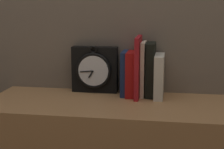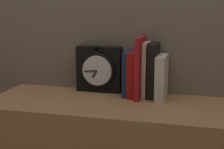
{
  "view_description": "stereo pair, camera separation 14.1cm",
  "coord_description": "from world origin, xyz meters",
  "px_view_note": "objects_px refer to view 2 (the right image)",
  "views": [
    {
      "loc": [
        0.23,
        -1.37,
        1.31
      ],
      "look_at": [
        0.0,
        0.0,
        1.03
      ],
      "focal_mm": 60.0,
      "sensor_mm": 36.0,
      "label": 1
    },
    {
      "loc": [
        0.37,
        -1.34,
        1.31
      ],
      "look_at": [
        0.0,
        0.0,
        1.03
      ],
      "focal_mm": 60.0,
      "sensor_mm": 36.0,
      "label": 2
    }
  ],
  "objects_px": {
    "book_slot0_navy": "(127,74)",
    "book_slot4_black": "(153,70)",
    "book_slot2_red": "(140,68)",
    "book_slot5_cream": "(162,77)",
    "clock": "(99,69)",
    "book_slot1_red": "(134,74)",
    "book_slot3_cream": "(146,70)"
  },
  "relations": [
    {
      "from": "book_slot4_black",
      "to": "book_slot0_navy",
      "type": "bearing_deg",
      "value": 179.98
    },
    {
      "from": "book_slot3_cream",
      "to": "book_slot5_cream",
      "type": "xyz_separation_m",
      "value": [
        0.07,
        -0.02,
        -0.02
      ]
    },
    {
      "from": "book_slot3_cream",
      "to": "book_slot4_black",
      "type": "xyz_separation_m",
      "value": [
        0.03,
        0.0,
        -0.0
      ]
    },
    {
      "from": "clock",
      "to": "book_slot4_black",
      "type": "distance_m",
      "value": 0.24
    },
    {
      "from": "book_slot2_red",
      "to": "book_slot3_cream",
      "type": "distance_m",
      "value": 0.03
    },
    {
      "from": "book_slot0_navy",
      "to": "book_slot4_black",
      "type": "relative_size",
      "value": 0.83
    },
    {
      "from": "book_slot2_red",
      "to": "book_slot3_cream",
      "type": "relative_size",
      "value": 1.1
    },
    {
      "from": "book_slot0_navy",
      "to": "book_slot1_red",
      "type": "distance_m",
      "value": 0.03
    },
    {
      "from": "book_slot4_black",
      "to": "book_slot5_cream",
      "type": "xyz_separation_m",
      "value": [
        0.04,
        -0.02,
        -0.02
      ]
    },
    {
      "from": "book_slot0_navy",
      "to": "book_slot4_black",
      "type": "bearing_deg",
      "value": -0.02
    },
    {
      "from": "book_slot2_red",
      "to": "book_slot1_red",
      "type": "bearing_deg",
      "value": 150.82
    },
    {
      "from": "book_slot4_black",
      "to": "book_slot5_cream",
      "type": "height_order",
      "value": "book_slot4_black"
    },
    {
      "from": "book_slot1_red",
      "to": "book_slot5_cream",
      "type": "height_order",
      "value": "book_slot1_red"
    },
    {
      "from": "book_slot5_cream",
      "to": "book_slot3_cream",
      "type": "bearing_deg",
      "value": 167.09
    },
    {
      "from": "book_slot2_red",
      "to": "book_slot5_cream",
      "type": "relative_size",
      "value": 1.41
    },
    {
      "from": "book_slot3_cream",
      "to": "book_slot5_cream",
      "type": "relative_size",
      "value": 1.28
    },
    {
      "from": "book_slot4_black",
      "to": "clock",
      "type": "bearing_deg",
      "value": 173.56
    },
    {
      "from": "book_slot1_red",
      "to": "book_slot2_red",
      "type": "xyz_separation_m",
      "value": [
        0.03,
        -0.02,
        0.03
      ]
    },
    {
      "from": "clock",
      "to": "book_slot5_cream",
      "type": "height_order",
      "value": "clock"
    },
    {
      "from": "clock",
      "to": "book_slot3_cream",
      "type": "bearing_deg",
      "value": -7.41
    },
    {
      "from": "book_slot0_navy",
      "to": "book_slot1_red",
      "type": "bearing_deg",
      "value": -11.78
    },
    {
      "from": "book_slot0_navy",
      "to": "book_slot4_black",
      "type": "distance_m",
      "value": 0.11
    },
    {
      "from": "book_slot5_cream",
      "to": "book_slot4_black",
      "type": "bearing_deg",
      "value": 156.91
    },
    {
      "from": "clock",
      "to": "book_slot2_red",
      "type": "height_order",
      "value": "book_slot2_red"
    },
    {
      "from": "clock",
      "to": "book_slot4_black",
      "type": "relative_size",
      "value": 0.92
    },
    {
      "from": "book_slot2_red",
      "to": "book_slot3_cream",
      "type": "height_order",
      "value": "book_slot2_red"
    },
    {
      "from": "book_slot2_red",
      "to": "book_slot5_cream",
      "type": "xyz_separation_m",
      "value": [
        0.08,
        0.01,
        -0.04
      ]
    },
    {
      "from": "book_slot3_cream",
      "to": "book_slot0_navy",
      "type": "bearing_deg",
      "value": 179.83
    },
    {
      "from": "book_slot1_red",
      "to": "book_slot5_cream",
      "type": "xyz_separation_m",
      "value": [
        0.11,
        -0.01,
        -0.0
      ]
    },
    {
      "from": "book_slot0_navy",
      "to": "book_slot4_black",
      "type": "height_order",
      "value": "book_slot4_black"
    },
    {
      "from": "book_slot0_navy",
      "to": "clock",
      "type": "bearing_deg",
      "value": 168.44
    },
    {
      "from": "book_slot1_red",
      "to": "book_slot3_cream",
      "type": "bearing_deg",
      "value": 6.75
    }
  ]
}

